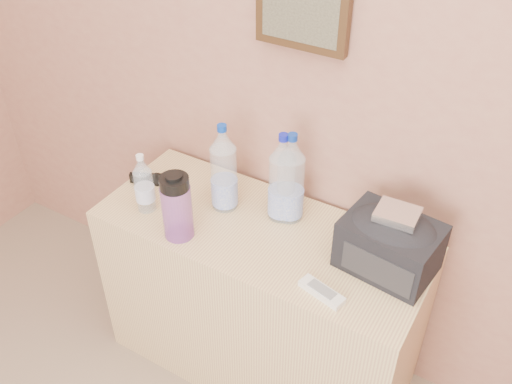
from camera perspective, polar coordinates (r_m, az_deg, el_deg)
picture_frame at (r=1.76m, az=4.65°, el=17.89°), size 0.30×0.03×0.25m
dresser at (r=2.18m, az=0.44°, el=-10.84°), size 1.14×0.48×0.71m
pet_large_a at (r=1.94m, az=-3.24°, el=2.02°), size 0.09×0.09×0.33m
pet_large_b at (r=1.90m, az=2.62°, el=1.05°), size 0.09×0.09×0.33m
pet_large_c at (r=1.89m, az=3.48°, el=1.00°), size 0.09×0.09×0.33m
pet_small at (r=1.99m, az=-11.13°, el=0.61°), size 0.06×0.06×0.23m
nalgene_bottle at (r=1.85m, az=-7.93°, el=-1.41°), size 0.10×0.10×0.24m
sunglasses at (r=2.16m, az=-10.63°, el=1.36°), size 0.15×0.11×0.04m
ac_remote at (r=1.72m, az=6.59°, el=-9.90°), size 0.15×0.08×0.02m
toiletry_bag at (r=1.78m, az=13.25°, el=-5.01°), size 0.31×0.24×0.19m
foil_packet at (r=1.72m, az=13.96°, el=-2.17°), size 0.13×0.11×0.03m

